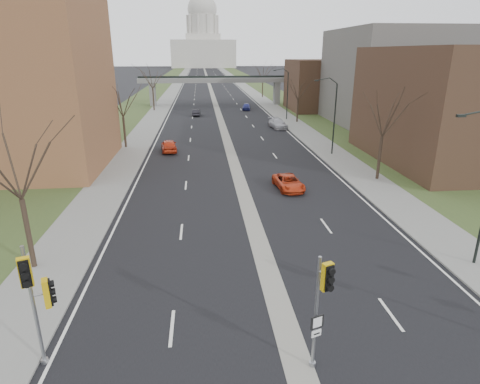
{
  "coord_description": "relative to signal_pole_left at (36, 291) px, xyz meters",
  "views": [
    {
      "loc": [
        -3.43,
        -12.84,
        11.46
      ],
      "look_at": [
        -1.32,
        9.0,
        3.78
      ],
      "focal_mm": 30.0,
      "sensor_mm": 36.0,
      "label": 1
    }
  ],
  "objects": [
    {
      "name": "ground",
      "position": [
        9.56,
        -0.27,
        -3.32
      ],
      "size": [
        700.0,
        700.0,
        0.0
      ],
      "primitive_type": "plane",
      "color": "black",
      "rests_on": "ground"
    },
    {
      "name": "road_surface",
      "position": [
        9.56,
        149.73,
        -3.32
      ],
      "size": [
        20.0,
        600.0,
        0.01
      ],
      "primitive_type": "cube",
      "color": "black",
      "rests_on": "ground"
    },
    {
      "name": "median_strip",
      "position": [
        9.56,
        149.73,
        -3.32
      ],
      "size": [
        1.2,
        600.0,
        0.02
      ],
      "primitive_type": "cube",
      "color": "gray",
      "rests_on": "ground"
    },
    {
      "name": "sidewalk_right",
      "position": [
        21.56,
        149.73,
        -3.26
      ],
      "size": [
        4.0,
        600.0,
        0.12
      ],
      "primitive_type": "cube",
      "color": "gray",
      "rests_on": "ground"
    },
    {
      "name": "sidewalk_left",
      "position": [
        -2.44,
        149.73,
        -3.26
      ],
      "size": [
        4.0,
        600.0,
        0.12
      ],
      "primitive_type": "cube",
      "color": "gray",
      "rests_on": "ground"
    },
    {
      "name": "grass_verge_right",
      "position": [
        27.56,
        149.73,
        -3.27
      ],
      "size": [
        8.0,
        600.0,
        0.1
      ],
      "primitive_type": "cube",
      "color": "#2F421E",
      "rests_on": "ground"
    },
    {
      "name": "grass_verge_left",
      "position": [
        -8.44,
        149.73,
        -3.27
      ],
      "size": [
        8.0,
        600.0,
        0.1
      ],
      "primitive_type": "cube",
      "color": "#2F421E",
      "rests_on": "ground"
    },
    {
      "name": "commercial_block_near",
      "position": [
        33.56,
        27.73,
        2.68
      ],
      "size": [
        16.0,
        20.0,
        12.0
      ],
      "primitive_type": "cube",
      "color": "#432D1F",
      "rests_on": "ground"
    },
    {
      "name": "commercial_block_mid",
      "position": [
        37.56,
        51.73,
        4.18
      ],
      "size": [
        18.0,
        22.0,
        15.0
      ],
      "primitive_type": "cube",
      "color": "#5B5854",
      "rests_on": "ground"
    },
    {
      "name": "commercial_block_far",
      "position": [
        31.56,
        69.73,
        1.68
      ],
      "size": [
        14.0,
        14.0,
        10.0
      ],
      "primitive_type": "cube",
      "color": "#432D1F",
      "rests_on": "ground"
    },
    {
      "name": "pedestrian_bridge",
      "position": [
        9.56,
        79.73,
        1.52
      ],
      "size": [
        34.0,
        3.0,
        6.45
      ],
      "color": "slate",
      "rests_on": "ground"
    },
    {
      "name": "capitol",
      "position": [
        9.56,
        319.73,
        15.28
      ],
      "size": [
        48.0,
        42.0,
        55.75
      ],
      "color": "beige",
      "rests_on": "ground"
    },
    {
      "name": "streetlight_mid",
      "position": [
        20.55,
        31.73,
        3.63
      ],
      "size": [
        2.61,
        0.2,
        8.7
      ],
      "color": "black",
      "rests_on": "sidewalk_right"
    },
    {
      "name": "streetlight_far",
      "position": [
        20.55,
        57.73,
        3.63
      ],
      "size": [
        2.61,
        0.2,
        8.7
      ],
      "color": "black",
      "rests_on": "sidewalk_right"
    },
    {
      "name": "tree_left_a",
      "position": [
        -3.44,
        7.73,
        3.31
      ],
      "size": [
        7.2,
        7.2,
        9.4
      ],
      "color": "#382B21",
      "rests_on": "sidewalk_left"
    },
    {
      "name": "tree_left_b",
      "position": [
        -3.44,
        37.73,
        2.9
      ],
      "size": [
        6.75,
        6.75,
        8.81
      ],
      "color": "#382B21",
      "rests_on": "sidewalk_left"
    },
    {
      "name": "tree_left_c",
      "position": [
        -3.44,
        71.73,
        3.72
      ],
      "size": [
        7.65,
        7.65,
        9.99
      ],
      "color": "#382B21",
      "rests_on": "sidewalk_left"
    },
    {
      "name": "tree_right_a",
      "position": [
        22.56,
        21.73,
        3.31
      ],
      "size": [
        7.2,
        7.2,
        9.4
      ],
      "color": "#382B21",
      "rests_on": "sidewalk_right"
    },
    {
      "name": "tree_right_b",
      "position": [
        22.56,
        54.73,
        2.5
      ],
      "size": [
        6.3,
        6.3,
        8.22
      ],
      "color": "#382B21",
      "rests_on": "sidewalk_right"
    },
    {
      "name": "tree_right_c",
      "position": [
        22.56,
        94.73,
        3.72
      ],
      "size": [
        7.65,
        7.65,
        9.99
      ],
      "color": "#382B21",
      "rests_on": "sidewalk_right"
    },
    {
      "name": "signal_pole_left",
      "position": [
        0.0,
        0.0,
        0.0
      ],
      "size": [
        0.85,
        1.14,
        5.08
      ],
      "rotation": [
        0.0,
        0.0,
        0.35
      ],
      "color": "gray",
      "rests_on": "ground"
    },
    {
      "name": "signal_pole_median",
      "position": [
        10.19,
        -1.3,
        -0.02
      ],
      "size": [
        0.66,
        0.79,
        4.74
      ],
      "rotation": [
        0.0,
        0.0,
        0.34
      ],
      "color": "gray",
      "rests_on": "ground"
    },
    {
      "name": "car_left_near",
      "position": [
        2.14,
        35.19,
        -2.58
      ],
      "size": [
        2.28,
        4.56,
        1.49
      ],
      "primitive_type": "imported",
      "rotation": [
        0.0,
        0.0,
        3.26
      ],
      "color": "red",
      "rests_on": "ground"
    },
    {
      "name": "car_left_far",
      "position": [
        5.3,
        63.91,
        -2.7
      ],
      "size": [
        1.57,
        3.88,
        1.25
      ],
      "primitive_type": "imported",
      "rotation": [
        0.0,
        0.0,
        3.08
      ],
      "color": "black",
      "rests_on": "ground"
    },
    {
      "name": "car_right_near",
      "position": [
        13.62,
        19.87,
        -2.71
      ],
      "size": [
        2.45,
        4.61,
        1.23
      ],
      "primitive_type": "imported",
      "rotation": [
        0.0,
        0.0,
        0.09
      ],
      "color": "#BD3314",
      "rests_on": "ground"
    },
    {
      "name": "car_right_mid",
      "position": [
        18.2,
        49.46,
        -2.58
      ],
      "size": [
        2.74,
        5.34,
        1.48
      ],
      "primitive_type": "imported",
      "rotation": [
        0.0,
        0.0,
        0.14
      ],
      "color": "#A8A8B0",
      "rests_on": "ground"
    },
    {
      "name": "car_right_far",
      "position": [
        15.63,
        71.09,
        -2.65
      ],
      "size": [
        2.12,
        4.14,
        1.35
      ],
      "primitive_type": "imported",
      "rotation": [
        0.0,
        0.0,
        -0.14
      ],
      "color": "navy",
      "rests_on": "ground"
    }
  ]
}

